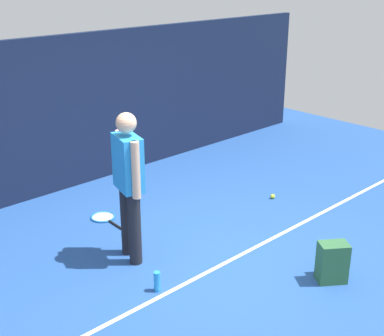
% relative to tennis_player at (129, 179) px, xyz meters
% --- Properties ---
extents(ground_plane, '(12.00, 12.00, 0.00)m').
position_rel_tennis_player_xyz_m(ground_plane, '(0.66, -0.69, -0.97)').
color(ground_plane, '#234C93').
extents(back_fence, '(10.00, 0.10, 2.22)m').
position_rel_tennis_player_xyz_m(back_fence, '(0.66, 2.31, 0.14)').
color(back_fence, '#141E38').
rests_on(back_fence, ground).
extents(court_line, '(9.00, 0.05, 0.00)m').
position_rel_tennis_player_xyz_m(court_line, '(0.66, -0.81, -0.96)').
color(court_line, white).
rests_on(court_line, ground).
extents(tennis_player, '(0.32, 0.51, 1.70)m').
position_rel_tennis_player_xyz_m(tennis_player, '(0.00, 0.00, 0.00)').
color(tennis_player, black).
rests_on(tennis_player, ground).
extents(tennis_racket, '(0.34, 0.62, 0.03)m').
position_rel_tennis_player_xyz_m(tennis_racket, '(0.33, 1.05, -0.95)').
color(tennis_racket, black).
rests_on(tennis_racket, ground).
extents(backpack, '(0.37, 0.38, 0.44)m').
position_rel_tennis_player_xyz_m(backpack, '(1.25, -1.80, -0.76)').
color(backpack, '#2D6038').
rests_on(backpack, ground).
extents(tennis_ball_near_player, '(0.07, 0.07, 0.07)m').
position_rel_tennis_player_xyz_m(tennis_ball_near_player, '(2.45, -0.06, -0.93)').
color(tennis_ball_near_player, '#CCE033').
rests_on(tennis_ball_near_player, ground).
extents(water_bottle, '(0.07, 0.07, 0.22)m').
position_rel_tennis_player_xyz_m(water_bottle, '(-0.21, -0.71, -0.86)').
color(water_bottle, '#268CD8').
rests_on(water_bottle, ground).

